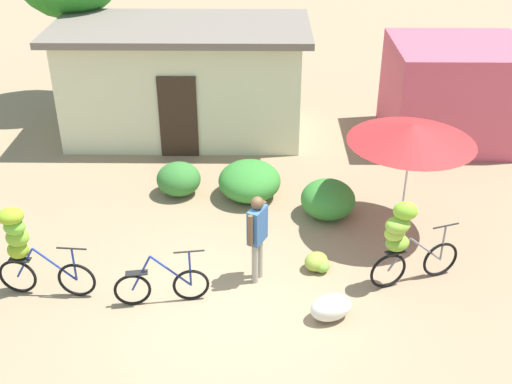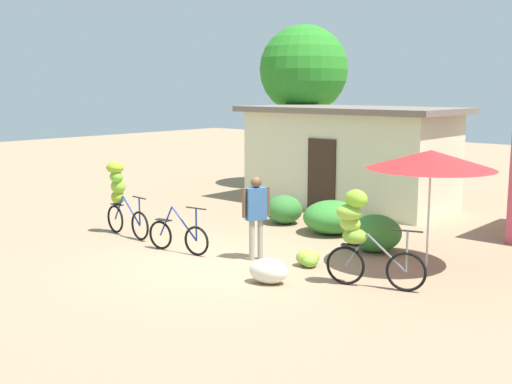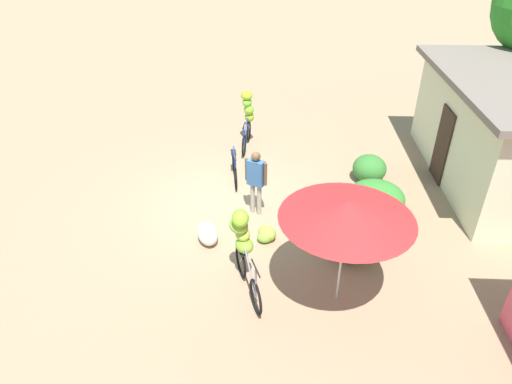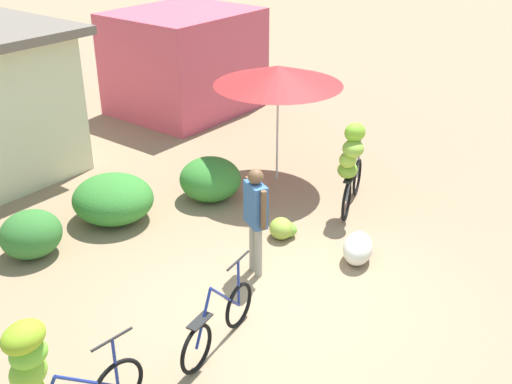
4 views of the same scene
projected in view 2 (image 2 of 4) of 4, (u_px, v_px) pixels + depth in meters
ground_plane at (215, 263)px, 12.27m from camera, size 60.00×60.00×0.00m
building_low at (349, 156)px, 18.15m from camera, size 6.22×3.11×2.83m
tree_behind_building at (304, 71)px, 21.20m from camera, size 2.96×2.96×5.44m
hedge_bush_front_left at (284, 209)px, 15.84m from camera, size 0.95×0.90×0.72m
hedge_bush_front_right at (332, 217)px, 14.77m from camera, size 1.33×1.40×0.77m
hedge_bush_mid at (375, 233)px, 13.16m from camera, size 1.10×1.11×0.76m
market_umbrella at (431, 160)px, 11.64m from camera, size 2.36×2.36×2.23m
bicycle_leftmost at (120, 192)px, 14.56m from camera, size 1.67×0.45×1.68m
bicycle_near_pile at (178, 236)px, 13.04m from camera, size 1.56×0.29×0.99m
bicycle_center_loaded at (358, 230)px, 10.72m from camera, size 1.62×0.76×1.68m
banana_pile_on_ground at (308, 259)px, 12.05m from camera, size 0.59×0.58×0.33m
produce_sack at (269, 271)px, 10.99m from camera, size 0.81×0.67×0.44m
person_vendor at (256, 209)px, 12.40m from camera, size 0.36×0.53×1.66m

